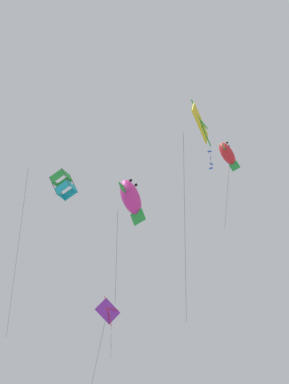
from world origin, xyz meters
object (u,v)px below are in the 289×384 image
at_px(kite_box_near_right, 63,185).
at_px(kite_fish_far_centre, 131,197).
at_px(kite_diamond_low_drifter, 200,124).
at_px(kite_diamond_highest, 107,313).
at_px(kite_fish_upper_right, 227,154).

bearing_deg(kite_box_near_right, kite_fish_far_centre, 57.63).
distance_m(kite_diamond_low_drifter, kite_fish_far_centre, 4.72).
bearing_deg(kite_diamond_low_drifter, kite_diamond_highest, -125.91).
xyz_separation_m(kite_diamond_low_drifter, kite_fish_far_centre, (2.74, 3.34, -1.91)).
xyz_separation_m(kite_fish_upper_right, kite_fish_far_centre, (-4.35, 4.45, -4.32)).
xyz_separation_m(kite_fish_upper_right, kite_box_near_right, (1.09, 9.08, -0.73)).
relative_size(kite_diamond_low_drifter, kite_fish_far_centre, 1.64).
relative_size(kite_fish_upper_right, kite_box_near_right, 0.56).
height_order(kite_fish_upper_right, kite_diamond_low_drifter, kite_fish_upper_right).
bearing_deg(kite_diamond_highest, kite_diamond_low_drifter, 87.75).
bearing_deg(kite_fish_far_centre, kite_diamond_low_drifter, 70.50).
height_order(kite_fish_upper_right, kite_box_near_right, kite_fish_upper_right).
xyz_separation_m(kite_diamond_highest, kite_box_near_right, (4.66, 3.56, 8.66)).
height_order(kite_fish_far_centre, kite_box_near_right, kite_box_near_right).
bearing_deg(kite_box_near_right, kite_fish_upper_right, 100.31).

